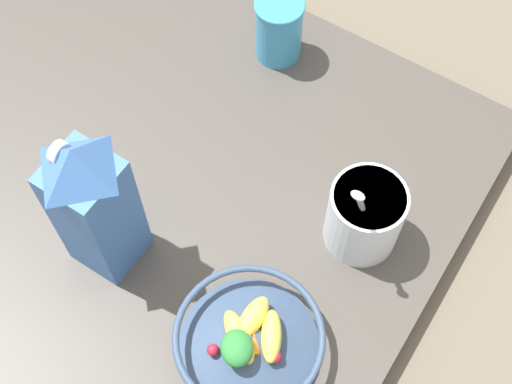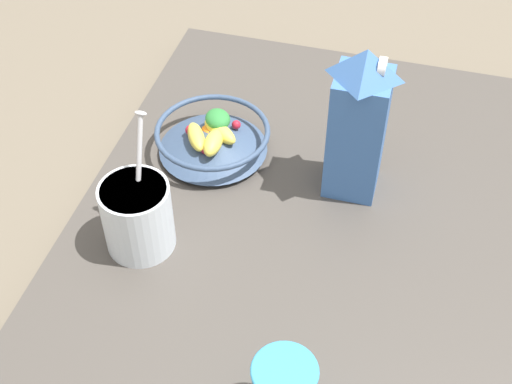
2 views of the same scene
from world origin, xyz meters
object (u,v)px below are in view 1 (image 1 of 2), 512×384
yogurt_tub (365,214)px  drinking_cup (279,28)px  fruit_bowl (249,340)px  milk_carton (94,205)px

yogurt_tub → drinking_cup: (-0.23, -0.29, -0.01)m
fruit_bowl → drinking_cup: (-0.47, -0.25, 0.03)m
milk_carton → drinking_cup: milk_carton is taller
fruit_bowl → yogurt_tub: size_ratio=0.92×
yogurt_tub → drinking_cup: bearing=-128.6°
drinking_cup → milk_carton: bearing=-1.2°
milk_carton → drinking_cup: size_ratio=2.35×
fruit_bowl → yogurt_tub: 0.24m
milk_carton → drinking_cup: (-0.46, 0.01, -0.08)m
milk_carton → yogurt_tub: (-0.22, 0.30, -0.07)m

